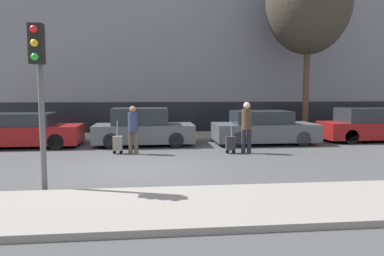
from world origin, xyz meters
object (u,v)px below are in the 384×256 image
(parked_car_0, at_px, (27,131))
(parked_car_3, at_px, (370,126))
(parked_car_1, at_px, (143,128))
(bare_tree_near_crossing, at_px, (308,2))
(traffic_light, at_px, (39,74))
(parked_car_2, at_px, (264,128))
(trolley_right, at_px, (231,143))
(pedestrian_left, at_px, (133,127))
(pedestrian_right, at_px, (247,124))
(trolley_left, at_px, (118,143))

(parked_car_0, relative_size, parked_car_3, 0.93)
(parked_car_1, relative_size, bare_tree_near_crossing, 0.46)
(parked_car_1, distance_m, bare_tree_near_crossing, 9.59)
(bare_tree_near_crossing, bearing_deg, traffic_light, -136.89)
(parked_car_2, distance_m, trolley_right, 2.89)
(parked_car_3, bearing_deg, pedestrian_left, -167.49)
(parked_car_0, height_order, pedestrian_right, pedestrian_right)
(parked_car_1, bearing_deg, parked_car_2, -1.68)
(pedestrian_left, bearing_deg, parked_car_1, 93.49)
(pedestrian_right, bearing_deg, traffic_light, -136.61)
(pedestrian_right, bearing_deg, pedestrian_left, 179.69)
(parked_car_2, bearing_deg, parked_car_3, 3.31)
(parked_car_1, distance_m, pedestrian_left, 2.13)
(parked_car_3, height_order, pedestrian_left, pedestrian_left)
(parked_car_1, relative_size, pedestrian_left, 2.38)
(parked_car_1, bearing_deg, bare_tree_near_crossing, 14.55)
(parked_car_3, relative_size, pedestrian_right, 2.42)
(parked_car_1, relative_size, parked_car_2, 0.95)
(parked_car_1, distance_m, parked_car_2, 4.91)
(traffic_light, bearing_deg, trolley_right, 42.72)
(pedestrian_left, xyz_separation_m, bare_tree_near_crossing, (7.88, 4.06, 5.29))
(pedestrian_right, bearing_deg, parked_car_0, 167.20)
(parked_car_2, bearing_deg, pedestrian_left, -159.50)
(pedestrian_right, height_order, trolley_right, pedestrian_right)
(bare_tree_near_crossing, bearing_deg, parked_car_2, -141.73)
(parked_car_0, distance_m, parked_car_2, 9.37)
(parked_car_0, xyz_separation_m, pedestrian_right, (8.06, -2.41, 0.39))
(parked_car_1, height_order, pedestrian_right, pedestrian_right)
(parked_car_1, height_order, parked_car_3, parked_car_1)
(parked_car_3, xyz_separation_m, pedestrian_left, (-10.03, -2.23, 0.27))
(parked_car_1, bearing_deg, pedestrian_right, -33.38)
(trolley_right, bearing_deg, bare_tree_near_crossing, 43.54)
(bare_tree_near_crossing, bearing_deg, pedestrian_right, -132.52)
(parked_car_3, height_order, trolley_left, parked_car_3)
(pedestrian_left, bearing_deg, parked_car_2, 32.14)
(pedestrian_left, relative_size, traffic_light, 0.47)
(parked_car_2, bearing_deg, trolley_left, -162.27)
(parked_car_3, xyz_separation_m, bare_tree_near_crossing, (-2.15, 1.83, 5.56))
(parked_car_0, bearing_deg, trolley_left, -29.10)
(parked_car_1, distance_m, parked_car_3, 9.73)
(parked_car_0, bearing_deg, pedestrian_left, -27.07)
(trolley_right, bearing_deg, parked_car_3, 20.32)
(pedestrian_left, distance_m, pedestrian_right, 3.91)
(trolley_right, bearing_deg, parked_car_1, 142.57)
(traffic_light, relative_size, bare_tree_near_crossing, 0.41)
(trolley_right, bearing_deg, pedestrian_left, 175.80)
(trolley_left, relative_size, traffic_light, 0.33)
(parked_car_0, xyz_separation_m, pedestrian_left, (4.16, -2.13, 0.31))
(parked_car_0, height_order, parked_car_2, parked_car_2)
(trolley_left, bearing_deg, trolley_right, -5.23)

